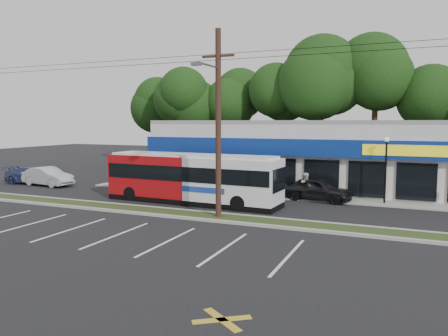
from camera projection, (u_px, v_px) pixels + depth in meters
ground at (161, 217)px, 23.81m from camera, size 120.00×120.00×0.00m
grass_strip at (170, 213)px, 24.72m from camera, size 40.00×1.60×0.12m
curb_south at (162, 216)px, 23.94m from camera, size 40.00×0.25×0.14m
curb_north at (177, 210)px, 25.49m from camera, size 40.00×0.25×0.14m
sidewalk at (292, 197)px, 30.06m from camera, size 32.00×2.20×0.10m
strip_mall at (320, 153)px, 35.91m from camera, size 25.00×12.55×5.30m
utility_pole at (215, 118)px, 22.97m from camera, size 50.00×2.77×10.00m
lamp_post at (386, 162)px, 27.25m from camera, size 0.30×0.30×4.25m
tree_line at (325, 90)px, 45.09m from camera, size 46.76×6.76×11.83m
metrobus at (192, 177)px, 27.90m from camera, size 11.80×3.03×3.15m
car_dark at (317, 189)px, 28.76m from camera, size 4.75×2.48×1.54m
car_silver at (48, 177)px, 35.46m from camera, size 4.73×2.05×1.51m
car_blue at (34, 175)px, 36.65m from camera, size 5.10×2.63×1.41m
pedestrian_a at (266, 185)px, 30.20m from camera, size 0.65×0.49×1.61m
pedestrian_b at (305, 187)px, 28.84m from camera, size 0.93×0.75×1.85m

